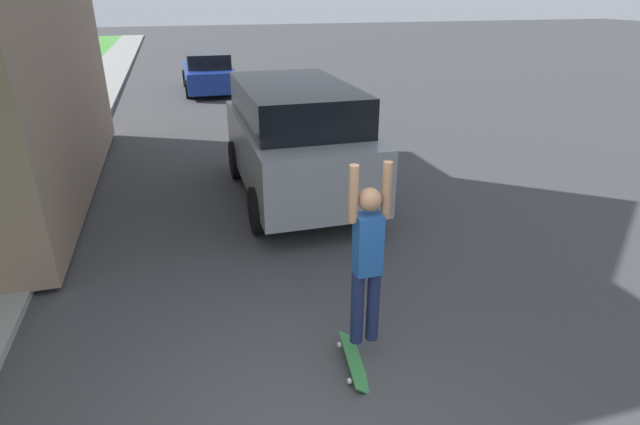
% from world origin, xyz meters
% --- Properties ---
extents(sidewalk, '(1.80, 80.00, 0.10)m').
position_xyz_m(sidewalk, '(-3.60, 6.00, 0.05)').
color(sidewalk, gray).
rests_on(sidewalk, ground_plane).
extents(suv_parked, '(2.18, 4.41, 2.09)m').
position_xyz_m(suv_parked, '(1.40, 5.89, 1.13)').
color(suv_parked, gray).
rests_on(suv_parked, ground_plane).
extents(car_down_street, '(1.92, 4.24, 1.47)m').
position_xyz_m(car_down_street, '(0.69, 17.49, 0.71)').
color(car_down_street, navy).
rests_on(car_down_street, ground_plane).
extents(skateboarder, '(0.41, 0.22, 1.91)m').
position_xyz_m(skateboarder, '(0.95, 1.11, 1.27)').
color(skateboarder, '#192347').
rests_on(skateboarder, ground_plane).
extents(skateboard, '(0.29, 0.78, 0.29)m').
position_xyz_m(skateboard, '(0.83, 1.04, 0.07)').
color(skateboard, '#337F3D').
rests_on(skateboard, ground_plane).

